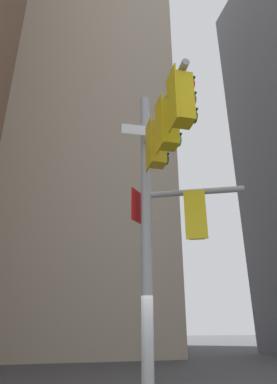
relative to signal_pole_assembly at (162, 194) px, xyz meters
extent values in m
cube|color=tan|center=(-2.32, 22.86, 19.66)|extent=(17.45, 17.45, 48.43)
cylinder|color=#9EA0A3|center=(-0.12, 0.77, -0.73)|extent=(0.26, 0.26, 7.65)
cylinder|color=#9EA0A3|center=(-0.18, -0.68, 1.65)|extent=(0.25, 2.92, 0.14)
cylinder|color=#9EA0A3|center=(0.90, 0.28, 0.25)|extent=(2.11, 1.10, 0.14)
cube|color=gold|center=(-0.35, -0.24, 1.05)|extent=(0.05, 0.48, 1.14)
cube|color=gold|center=(-0.16, -0.25, 1.05)|extent=(0.35, 0.35, 1.00)
cylinder|color=red|center=(0.04, -0.25, 1.40)|extent=(0.07, 0.20, 0.20)
cube|color=black|center=(0.04, -0.26, 1.52)|extent=(0.08, 0.22, 0.02)
cylinder|color=#3C2C06|center=(0.04, -0.25, 1.05)|extent=(0.07, 0.20, 0.20)
cube|color=black|center=(0.04, -0.26, 1.17)|extent=(0.08, 0.22, 0.02)
cylinder|color=#06311C|center=(0.04, -0.25, 0.70)|extent=(0.07, 0.20, 0.20)
cube|color=black|center=(0.04, -0.26, 0.82)|extent=(0.08, 0.22, 0.02)
cube|color=yellow|center=(-0.38, -1.04, 1.05)|extent=(0.05, 0.48, 1.14)
cube|color=yellow|center=(-0.19, -1.05, 1.05)|extent=(0.35, 0.35, 1.00)
cylinder|color=#360605|center=(0.01, -1.06, 1.40)|extent=(0.07, 0.20, 0.20)
cube|color=black|center=(0.01, -1.06, 1.52)|extent=(0.08, 0.22, 0.02)
cylinder|color=#3C2C06|center=(0.01, -1.06, 1.05)|extent=(0.07, 0.20, 0.20)
cube|color=black|center=(0.01, -1.06, 1.17)|extent=(0.08, 0.22, 0.02)
cylinder|color=#19C672|center=(0.01, -1.06, 0.70)|extent=(0.07, 0.20, 0.20)
cube|color=black|center=(0.01, -1.06, 0.82)|extent=(0.08, 0.22, 0.02)
cube|color=yellow|center=(-0.41, -1.84, 1.05)|extent=(0.05, 0.48, 1.14)
cube|color=yellow|center=(-0.22, -1.85, 1.05)|extent=(0.35, 0.35, 1.00)
cylinder|color=red|center=(-0.02, -1.86, 1.40)|extent=(0.07, 0.20, 0.20)
cube|color=black|center=(-0.02, -1.86, 1.52)|extent=(0.08, 0.22, 0.02)
cylinder|color=#3C2C06|center=(-0.02, -1.86, 1.05)|extent=(0.07, 0.20, 0.20)
cube|color=black|center=(-0.02, -1.86, 1.17)|extent=(0.08, 0.22, 0.02)
cylinder|color=#06311C|center=(-0.02, -1.86, 0.70)|extent=(0.07, 0.20, 0.20)
cube|color=black|center=(-0.02, -1.86, 0.82)|extent=(0.08, 0.22, 0.02)
cube|color=yellow|center=(0.82, 0.11, -0.35)|extent=(0.45, 0.23, 1.14)
cube|color=yellow|center=(0.90, 0.28, -0.35)|extent=(0.45, 0.45, 1.00)
cylinder|color=red|center=(0.99, 0.46, 0.00)|extent=(0.21, 0.14, 0.20)
cube|color=black|center=(0.99, 0.47, 0.12)|extent=(0.23, 0.16, 0.02)
cylinder|color=#3C2C06|center=(0.99, 0.46, -0.35)|extent=(0.21, 0.14, 0.20)
cube|color=black|center=(0.99, 0.47, -0.23)|extent=(0.23, 0.16, 0.02)
cylinder|color=#06311C|center=(0.99, 0.46, -0.70)|extent=(0.21, 0.14, 0.20)
cube|color=black|center=(0.99, 0.47, -0.58)|extent=(0.23, 0.16, 0.02)
cube|color=white|center=(-0.15, 0.42, 1.85)|extent=(1.34, 0.12, 0.28)
cube|color=#19479E|center=(-0.15, 0.42, 1.85)|extent=(1.30, 0.12, 0.24)
cube|color=red|center=(-0.28, 0.92, 0.00)|extent=(0.45, 0.48, 0.80)
cube|color=white|center=(-0.28, 0.92, 0.00)|extent=(0.42, 0.44, 0.76)
camera|label=1|loc=(-2.17, -6.11, -2.64)|focal=30.08mm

